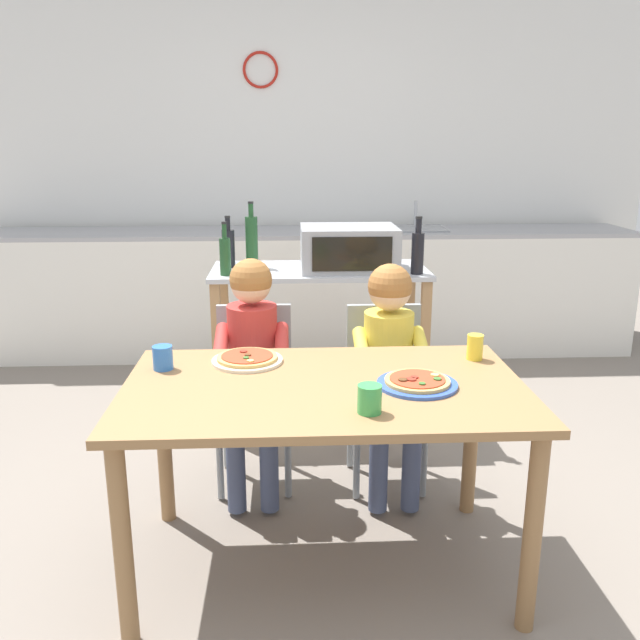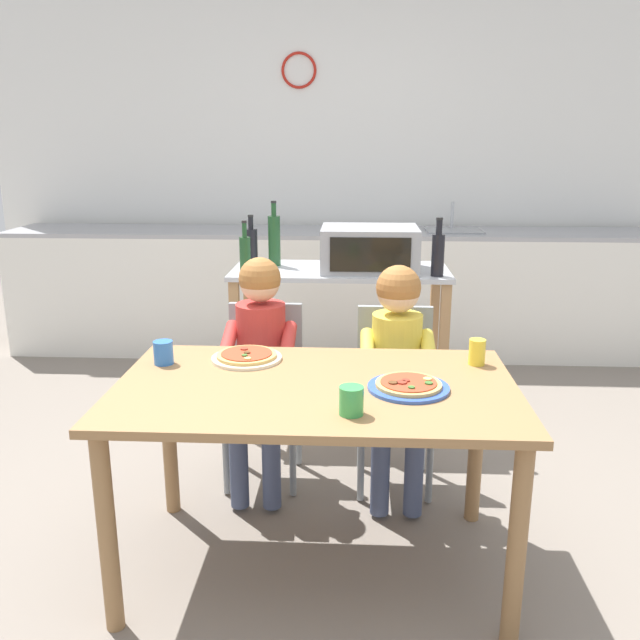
{
  "view_description": "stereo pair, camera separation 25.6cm",
  "coord_description": "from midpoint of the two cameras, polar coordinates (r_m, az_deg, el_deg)",
  "views": [
    {
      "loc": [
        -0.12,
        -2.16,
        1.56
      ],
      "look_at": [
        0.0,
        0.3,
        0.88
      ],
      "focal_mm": 37.17,
      "sensor_mm": 36.0,
      "label": 1
    },
    {
      "loc": [
        0.13,
        -2.16,
        1.56
      ],
      "look_at": [
        0.0,
        0.3,
        0.88
      ],
      "focal_mm": 37.17,
      "sensor_mm": 36.0,
      "label": 2
    }
  ],
  "objects": [
    {
      "name": "drinking_cup_green",
      "position": [
        2.07,
        0.75,
        -6.88
      ],
      "size": [
        0.08,
        0.08,
        0.09
      ],
      "primitive_type": "cylinder",
      "color": "green",
      "rests_on": "dining_table"
    },
    {
      "name": "child_in_yellow_shirt",
      "position": [
        2.89,
        3.56,
        -2.73
      ],
      "size": [
        0.32,
        0.42,
        1.02
      ],
      "color": "#424C6B",
      "rests_on": "ground"
    },
    {
      "name": "bottle_dark_olive_oil",
      "position": [
        3.48,
        6.33,
        5.92
      ],
      "size": [
        0.07,
        0.07,
        0.3
      ],
      "color": "black",
      "rests_on": "kitchen_island_cart"
    },
    {
      "name": "bottle_brown_beer",
      "position": [
        3.71,
        -9.87,
        6.18
      ],
      "size": [
        0.07,
        0.07,
        0.28
      ],
      "color": "black",
      "rests_on": "kitchen_island_cart"
    },
    {
      "name": "kitchen_counter",
      "position": [
        4.96,
        -2.85,
        2.48
      ],
      "size": [
        4.83,
        0.6,
        1.11
      ],
      "color": "silver",
      "rests_on": "ground"
    },
    {
      "name": "toaster_oven",
      "position": [
        3.59,
        0.44,
        6.2
      ],
      "size": [
        0.51,
        0.4,
        0.23
      ],
      "color": "#999BA0",
      "rests_on": "kitchen_island_cart"
    },
    {
      "name": "ground_plane",
      "position": [
        3.72,
        -2.71,
        -9.49
      ],
      "size": [
        12.09,
        12.09,
        0.0
      ],
      "primitive_type": "plane",
      "color": "slate"
    },
    {
      "name": "pizza_plate_cream",
      "position": [
        2.56,
        -9.14,
        -3.38
      ],
      "size": [
        0.27,
        0.27,
        0.03
      ],
      "color": "beige",
      "rests_on": "dining_table"
    },
    {
      "name": "pizza_plate_blue_rimmed",
      "position": [
        2.3,
        5.24,
        -5.44
      ],
      "size": [
        0.28,
        0.28,
        0.03
      ],
      "color": "#3356B7",
      "rests_on": "dining_table"
    },
    {
      "name": "kitchen_island_cart",
      "position": [
        3.7,
        -2.02,
        0.04
      ],
      "size": [
        1.18,
        0.53,
        0.87
      ],
      "color": "#B7BABF",
      "rests_on": "ground"
    },
    {
      "name": "dining_table",
      "position": [
        2.35,
        -2.77,
        -7.79
      ],
      "size": [
        1.4,
        0.84,
        0.73
      ],
      "color": "olive",
      "rests_on": "ground"
    },
    {
      "name": "back_wall_tiled",
      "position": [
        5.25,
        -3.0,
        13.04
      ],
      "size": [
        5.36,
        0.14,
        2.7
      ],
      "color": "white",
      "rests_on": "ground"
    },
    {
      "name": "dining_chair_left",
      "position": [
        3.08,
        -8.05,
        -5.3
      ],
      "size": [
        0.36,
        0.36,
        0.81
      ],
      "color": "gray",
      "rests_on": "ground"
    },
    {
      "name": "bottle_tall_green_wine",
      "position": [
        3.49,
        -10.27,
        5.52
      ],
      "size": [
        0.06,
        0.06,
        0.28
      ],
      "color": "#1E4723",
      "rests_on": "kitchen_island_cart"
    },
    {
      "name": "drinking_cup_yellow",
      "position": [
        2.6,
        10.48,
        -2.35
      ],
      "size": [
        0.06,
        0.06,
        0.1
      ],
      "primitive_type": "cylinder",
      "color": "yellow",
      "rests_on": "dining_table"
    },
    {
      "name": "drinking_cup_blue",
      "position": [
        2.55,
        -16.21,
        -3.18
      ],
      "size": [
        0.07,
        0.07,
        0.09
      ],
      "primitive_type": "cylinder",
      "color": "blue",
      "rests_on": "dining_table"
    },
    {
      "name": "child_in_red_shirt",
      "position": [
        2.91,
        -8.39,
        -2.66
      ],
      "size": [
        0.32,
        0.42,
        1.04
      ],
      "color": "#424C6B",
      "rests_on": "ground"
    },
    {
      "name": "dining_chair_right",
      "position": [
        3.06,
        3.26,
        -5.32
      ],
      "size": [
        0.36,
        0.36,
        0.81
      ],
      "color": "gray",
      "rests_on": "ground"
    },
    {
      "name": "bottle_squat_spirits",
      "position": [
        3.7,
        -7.89,
        6.81
      ],
      "size": [
        0.07,
        0.07,
        0.36
      ],
      "color": "#1E4723",
      "rests_on": "kitchen_island_cart"
    }
  ]
}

